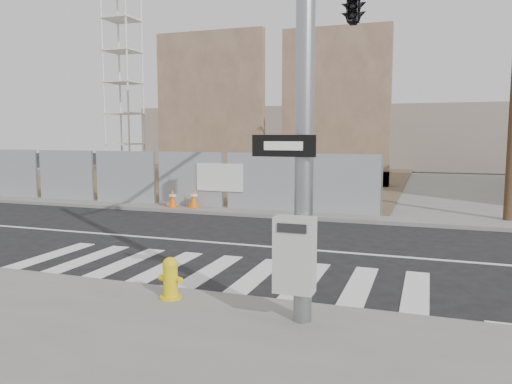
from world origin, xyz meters
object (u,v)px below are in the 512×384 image
(signal_pole, at_px, (341,25))
(crane_tower, at_px, (122,37))
(fire_hydrant, at_px, (170,278))
(traffic_cone_b, at_px, (60,190))
(traffic_cone_d, at_px, (194,198))
(traffic_cone_c, at_px, (173,198))

(signal_pole, bearing_deg, crane_tower, 132.57)
(fire_hydrant, bearing_deg, signal_pole, 72.79)
(signal_pole, relative_size, traffic_cone_b, 11.05)
(fire_hydrant, height_order, traffic_cone_b, fire_hydrant)
(traffic_cone_b, xyz_separation_m, traffic_cone_d, (6.54, -0.76, 0.04))
(signal_pole, relative_size, traffic_cone_c, 10.15)
(crane_tower, distance_m, fire_hydrant, 27.75)
(signal_pole, relative_size, crane_tower, 0.39)
(crane_tower, xyz_separation_m, traffic_cone_c, (10.39, -12.63, -8.57))
(traffic_cone_d, bearing_deg, fire_hydrant, -65.83)
(traffic_cone_b, distance_m, traffic_cone_c, 5.87)
(traffic_cone_c, bearing_deg, traffic_cone_b, 170.65)
(traffic_cone_d, bearing_deg, crane_tower, 131.87)
(crane_tower, bearing_deg, traffic_cone_b, -68.49)
(signal_pole, height_order, fire_hydrant, signal_pole)
(signal_pole, xyz_separation_m, fire_hydrant, (-2.26, -2.50, -4.32))
(traffic_cone_d, bearing_deg, traffic_cone_c, -165.56)
(fire_hydrant, relative_size, traffic_cone_b, 1.08)
(fire_hydrant, bearing_deg, crane_tower, 150.09)
(traffic_cone_b, height_order, traffic_cone_d, traffic_cone_d)
(signal_pole, height_order, crane_tower, crane_tower)
(signal_pole, distance_m, traffic_cone_c, 10.50)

